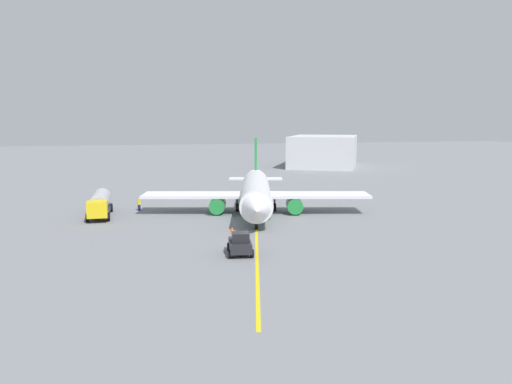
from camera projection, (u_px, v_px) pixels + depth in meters
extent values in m
plane|color=slate|center=(256.00, 214.00, 65.13)|extent=(400.00, 400.00, 0.00)
cylinder|color=white|center=(256.00, 193.00, 64.71)|extent=(22.53, 8.91, 3.85)
cube|color=#238C3D|center=(256.00, 200.00, 64.86)|extent=(21.16, 7.95, 1.08)
cone|color=white|center=(256.00, 209.00, 52.48)|extent=(3.86, 4.31, 3.69)
cone|color=white|center=(256.00, 178.00, 77.49)|extent=(4.97, 4.19, 3.27)
cube|color=#238C3D|center=(256.00, 154.00, 76.30)|extent=(3.20, 1.09, 5.20)
cube|color=white|center=(256.00, 179.00, 76.87)|extent=(4.29, 8.73, 0.24)
cube|color=white|center=(256.00, 195.00, 65.77)|extent=(11.81, 30.98, 0.36)
cylinder|color=#238C3D|center=(294.00, 205.00, 65.18)|extent=(3.60, 2.79, 2.10)
cylinder|color=#238C3D|center=(218.00, 205.00, 65.14)|extent=(3.60, 2.79, 2.10)
cylinder|color=#4C4C51|center=(256.00, 219.00, 55.80)|extent=(0.24, 0.24, 1.22)
cylinder|color=black|center=(256.00, 225.00, 55.88)|extent=(1.16, 0.64, 1.10)
cylinder|color=#4C4C51|center=(275.00, 203.00, 66.95)|extent=(0.24, 0.24, 1.22)
cylinder|color=black|center=(275.00, 207.00, 67.04)|extent=(1.16, 0.64, 1.10)
cylinder|color=#4C4C51|center=(237.00, 203.00, 66.93)|extent=(0.24, 0.24, 1.22)
cylinder|color=black|center=(237.00, 207.00, 67.02)|extent=(1.16, 0.64, 1.10)
cube|color=#2D2D33|center=(100.00, 210.00, 63.97)|extent=(9.74, 2.54, 0.30)
cube|color=yellow|center=(97.00, 209.00, 59.53)|extent=(2.01, 2.41, 2.00)
cube|color=black|center=(96.00, 207.00, 58.61)|extent=(0.17, 2.00, 0.90)
cylinder|color=silver|center=(100.00, 200.00, 64.36)|extent=(6.94, 2.33, 2.30)
cylinder|color=black|center=(108.00, 217.00, 60.37)|extent=(1.10, 0.35, 1.10)
cylinder|color=black|center=(87.00, 218.00, 59.79)|extent=(1.10, 0.35, 1.10)
cylinder|color=black|center=(111.00, 208.00, 66.62)|extent=(1.10, 0.35, 1.10)
cylinder|color=black|center=(92.00, 209.00, 66.04)|extent=(1.10, 0.35, 1.10)
cube|color=#232328|center=(240.00, 245.00, 45.33)|extent=(3.83, 2.46, 0.90)
cube|color=black|center=(240.00, 237.00, 44.70)|extent=(1.60, 1.77, 0.90)
cylinder|color=black|center=(229.00, 247.00, 46.57)|extent=(0.83, 0.40, 0.80)
cylinder|color=black|center=(249.00, 246.00, 46.77)|extent=(0.83, 0.40, 0.80)
cylinder|color=black|center=(230.00, 254.00, 44.01)|extent=(0.83, 0.40, 0.80)
cylinder|color=black|center=(252.00, 253.00, 44.22)|extent=(0.83, 0.40, 0.80)
cube|color=navy|center=(139.00, 208.00, 67.58)|extent=(0.48, 0.38, 0.85)
cube|color=yellow|center=(139.00, 202.00, 67.47)|extent=(0.57, 0.44, 0.60)
sphere|color=tan|center=(139.00, 199.00, 67.41)|extent=(0.24, 0.24, 0.24)
cone|color=#F2590F|center=(237.00, 233.00, 52.77)|extent=(0.51, 0.51, 0.57)
cone|color=#F2590F|center=(232.00, 229.00, 54.51)|extent=(0.52, 0.52, 0.58)
cube|color=silver|center=(324.00, 151.00, 133.40)|extent=(29.66, 26.43, 8.39)
cube|color=#4C515B|center=(293.00, 155.00, 135.55)|extent=(15.38, 7.94, 5.54)
cube|color=yellow|center=(256.00, 214.00, 65.13)|extent=(71.83, 17.45, 0.01)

